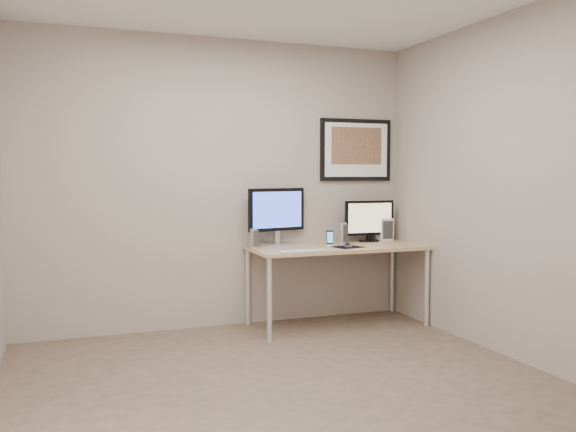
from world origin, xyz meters
The scene contains 13 objects.
floor centered at (0.00, 0.00, 0.00)m, with size 3.60×3.60×0.00m, color #4C422F.
room centered at (0.00, 0.45, 1.64)m, with size 3.60×3.60×3.60m.
desk centered at (1.00, 1.35, 0.66)m, with size 1.60×0.70×0.73m.
framed_art centered at (1.35, 1.68, 1.62)m, with size 0.75×0.04×0.60m.
monitor_large centered at (0.50, 1.60, 1.02)m, with size 0.57×0.24×0.53m.
monitor_tv centered at (1.44, 1.56, 0.94)m, with size 0.51×0.12×0.40m.
speaker_left centered at (0.24, 1.48, 0.82)m, with size 0.07×0.07×0.17m, color silver.
speaker_right centered at (1.13, 1.51, 0.83)m, with size 0.08×0.08×0.20m, color silver.
phone_dock centered at (0.93, 1.37, 0.80)m, with size 0.07×0.07×0.14m, color black.
keyboard centered at (0.55, 1.07, 0.74)m, with size 0.40×0.11×0.01m, color silver.
mousepad centered at (1.05, 1.24, 0.73)m, with size 0.24×0.22×0.00m, color black.
mouse centered at (1.06, 1.26, 0.75)m, with size 0.05×0.09×0.03m, color black.
fan_unit centered at (1.63, 1.59, 0.84)m, with size 0.15×0.11×0.22m, color silver.
Camera 1 is at (-1.36, -3.67, 1.39)m, focal length 38.00 mm.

